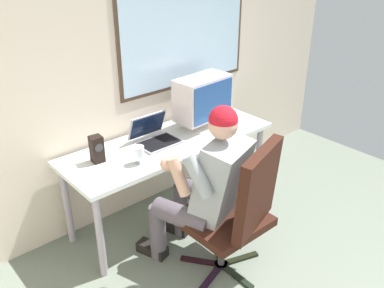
# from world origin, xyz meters

# --- Properties ---
(wall_rear) EXTENTS (4.88, 0.08, 2.81)m
(wall_rear) POSITION_xyz_m (0.03, 2.62, 1.41)
(wall_rear) COLOR beige
(wall_rear) RESTS_ON ground
(desk) EXTENTS (1.77, 0.63, 0.71)m
(desk) POSITION_xyz_m (0.11, 2.25, 0.64)
(desk) COLOR #978E99
(desk) RESTS_ON ground
(office_chair) EXTENTS (0.63, 0.62, 1.03)m
(office_chair) POSITION_xyz_m (0.02, 1.40, 0.56)
(office_chair) COLOR black
(office_chair) RESTS_ON ground
(person_seated) EXTENTS (0.65, 0.85, 1.25)m
(person_seated) POSITION_xyz_m (-0.05, 1.66, 0.65)
(person_seated) COLOR #514952
(person_seated) RESTS_ON ground
(crt_monitor) EXTENTS (0.49, 0.28, 0.43)m
(crt_monitor) POSITION_xyz_m (0.50, 2.29, 0.96)
(crt_monitor) COLOR beige
(crt_monitor) RESTS_ON desk
(laptop) EXTENTS (0.33, 0.31, 0.22)m
(laptop) POSITION_xyz_m (0.01, 2.33, 0.77)
(laptop) COLOR #96939B
(laptop) RESTS_ON desk
(wine_glass) EXTENTS (0.08, 0.08, 0.13)m
(wine_glass) POSITION_xyz_m (-0.29, 2.11, 0.80)
(wine_glass) COLOR silver
(wine_glass) RESTS_ON desk
(desk_speaker) EXTENTS (0.09, 0.10, 0.20)m
(desk_speaker) POSITION_xyz_m (-0.49, 2.33, 0.81)
(desk_speaker) COLOR black
(desk_speaker) RESTS_ON desk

